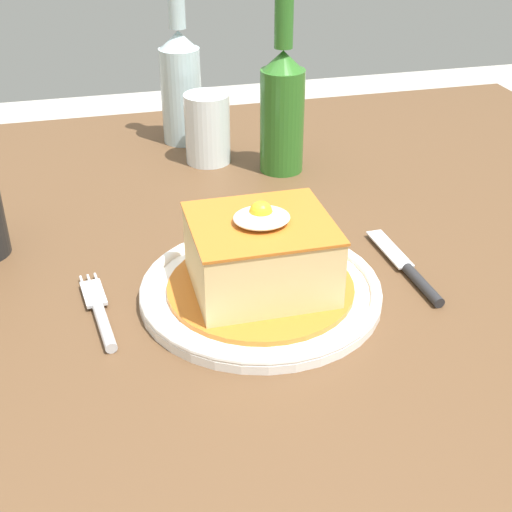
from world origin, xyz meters
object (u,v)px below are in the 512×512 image
object	(u,v)px
knife	(413,274)
beer_bottle_green	(282,105)
main_plate	(261,290)
fork	(101,315)
drinking_glass	(209,133)
beer_bottle_clear	(181,81)

from	to	relation	value
knife	beer_bottle_green	world-z (taller)	beer_bottle_green
beer_bottle_green	main_plate	bearing A→B (deg)	-109.71
fork	drinking_glass	size ratio (longest dim) A/B	1.35
knife	beer_bottle_clear	xyz separation A→B (m)	(-0.18, 0.48, 0.09)
main_plate	beer_bottle_clear	bearing A→B (deg)	90.80
knife	drinking_glass	xyz separation A→B (m)	(-0.16, 0.39, 0.04)
main_plate	knife	bearing A→B (deg)	-1.98
main_plate	beer_bottle_green	distance (m)	0.36
knife	beer_bottle_green	distance (m)	0.35
knife	drinking_glass	size ratio (longest dim) A/B	1.58
main_plate	beer_bottle_clear	distance (m)	0.48
knife	drinking_glass	world-z (taller)	drinking_glass
main_plate	beer_bottle_green	bearing A→B (deg)	70.29
main_plate	beer_bottle_clear	world-z (taller)	beer_bottle_clear
knife	beer_bottle_green	size ratio (longest dim) A/B	0.62
main_plate	fork	bearing A→B (deg)	-179.66
fork	knife	bearing A→B (deg)	-0.84
beer_bottle_green	knife	bearing A→B (deg)	-79.90
fork	beer_bottle_green	size ratio (longest dim) A/B	0.53
fork	knife	size ratio (longest dim) A/B	0.86
beer_bottle_clear	drinking_glass	distance (m)	0.11
main_plate	drinking_glass	distance (m)	0.38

